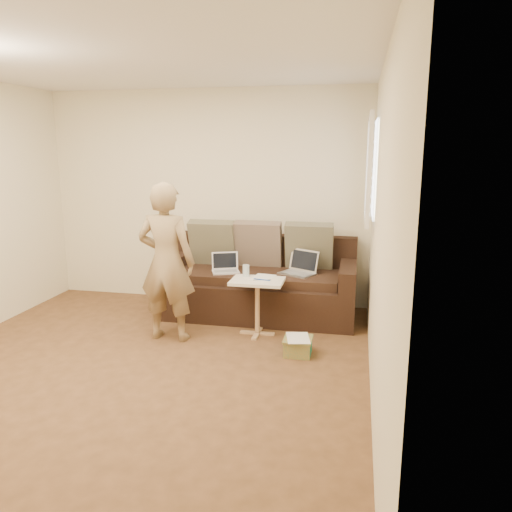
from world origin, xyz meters
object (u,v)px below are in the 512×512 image
drinking_glass (246,271)px  laptop_white (226,272)px  side_table (257,307)px  sofa (259,279)px  laptop_silver (297,274)px  person (167,262)px  striped_box (298,346)px

drinking_glass → laptop_white: bearing=131.1°
side_table → sofa: bearing=100.0°
laptop_silver → person: bearing=-116.7°
striped_box → sofa: bearing=119.1°
laptop_white → side_table: bearing=-68.1°
drinking_glass → striped_box: (0.62, -0.55, -0.57)m
side_table → striped_box: 0.68m
laptop_white → drinking_glass: bearing=-70.8°
person → side_table: person is taller
sofa → drinking_glass: 0.56m
sofa → person: (-0.75, -0.91, 0.37)m
laptop_silver → person: size_ratio=0.23×
side_table → laptop_white: bearing=133.9°
sofa → drinking_glass: (-0.03, -0.51, 0.22)m
laptop_silver → laptop_white: bearing=-146.4°
person → laptop_silver: bearing=-143.5°
sofa → drinking_glass: size_ratio=18.33×
laptop_white → striped_box: 1.39m
laptop_silver → side_table: laptop_silver is taller
laptop_silver → person: person is taller
sofa → side_table: (0.11, -0.62, -0.13)m
side_table → drinking_glass: 0.40m
person → side_table: 1.04m
laptop_silver → laptop_white: laptop_silver is taller
sofa → laptop_white: size_ratio=7.30×
sofa → laptop_white: (-0.35, -0.14, 0.10)m
laptop_silver → striped_box: (0.14, -1.00, -0.44)m
laptop_silver → person: (-1.20, -0.85, 0.28)m
laptop_white → side_table: laptop_white is taller
sofa → side_table: sofa is taller
laptop_silver → drinking_glass: (-0.48, -0.45, 0.13)m
laptop_white → person: bearing=-139.2°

